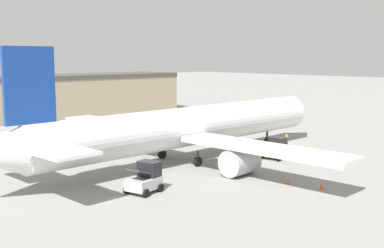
{
  "coord_description": "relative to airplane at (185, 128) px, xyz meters",
  "views": [
    {
      "loc": [
        -32.49,
        -34.27,
        10.24
      ],
      "look_at": [
        0.0,
        0.0,
        3.61
      ],
      "focal_mm": 45.0,
      "sensor_mm": 36.0,
      "label": 1
    }
  ],
  "objects": [
    {
      "name": "baggage_tug",
      "position": [
        7.57,
        -5.3,
        -2.33
      ],
      "size": [
        2.9,
        2.59,
        2.11
      ],
      "rotation": [
        0.0,
        0.0,
        0.18
      ],
      "color": "yellow",
      "rests_on": "ground_plane"
    },
    {
      "name": "ground_crew_worker",
      "position": [
        12.18,
        -3.36,
        -2.4
      ],
      "size": [
        0.38,
        0.38,
        1.71
      ],
      "rotation": [
        0.0,
        0.0,
        5.78
      ],
      "color": "#1E2338",
      "rests_on": "ground_plane"
    },
    {
      "name": "ground_plane",
      "position": [
        0.96,
        0.04,
        -3.31
      ],
      "size": [
        400.0,
        400.0,
        0.0
      ],
      "primitive_type": "plane",
      "color": "gray"
    },
    {
      "name": "safety_cone_near",
      "position": [
        0.2,
        -12.03,
        -3.04
      ],
      "size": [
        0.36,
        0.36,
        0.55
      ],
      "color": "#EF590F",
      "rests_on": "ground_plane"
    },
    {
      "name": "safety_cone_far",
      "position": [
        0.89,
        -14.76,
        -3.04
      ],
      "size": [
        0.36,
        0.36,
        0.55
      ],
      "color": "#EF590F",
      "rests_on": "ground_plane"
    },
    {
      "name": "airplane",
      "position": [
        0.0,
        0.0,
        0.0
      ],
      "size": [
        42.85,
        36.03,
        10.99
      ],
      "rotation": [
        0.0,
        0.0,
        0.04
      ],
      "color": "silver",
      "rests_on": "ground_plane"
    },
    {
      "name": "belt_loader_truck",
      "position": [
        -9.66,
        -6.0,
        -2.25
      ],
      "size": [
        2.92,
        2.58,
        2.31
      ],
      "rotation": [
        0.0,
        0.0,
        0.24
      ],
      "color": "#B2B2B7",
      "rests_on": "ground_plane"
    }
  ]
}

